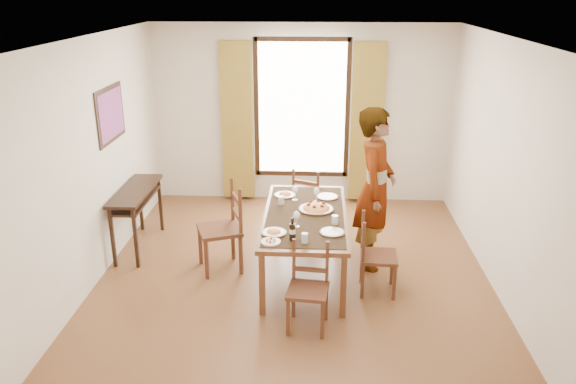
# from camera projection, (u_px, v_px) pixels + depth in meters

# --- Properties ---
(ground) EXTENTS (5.00, 5.00, 0.00)m
(ground) POSITION_uv_depth(u_px,v_px,m) (294.00, 273.00, 6.64)
(ground) COLOR #4B3317
(ground) RESTS_ON ground
(room_shell) EXTENTS (4.60, 5.10, 2.74)m
(room_shell) POSITION_uv_depth(u_px,v_px,m) (295.00, 144.00, 6.22)
(room_shell) COLOR beige
(room_shell) RESTS_ON ground
(console_table) EXTENTS (0.38, 1.20, 0.80)m
(console_table) POSITION_uv_depth(u_px,v_px,m) (136.00, 198.00, 7.07)
(console_table) COLOR black
(console_table) RESTS_ON ground
(dining_table) EXTENTS (0.94, 1.95, 0.76)m
(dining_table) POSITION_uv_depth(u_px,v_px,m) (305.00, 219.00, 6.41)
(dining_table) COLOR brown
(dining_table) RESTS_ON ground
(chair_west) EXTENTS (0.61, 0.61, 1.06)m
(chair_west) POSITION_uv_depth(u_px,v_px,m) (223.00, 230.00, 6.59)
(chair_west) COLOR #502A1A
(chair_west) RESTS_ON ground
(chair_north) EXTENTS (0.53, 0.53, 0.93)m
(chair_north) POSITION_uv_depth(u_px,v_px,m) (310.00, 202.00, 7.61)
(chair_north) COLOR #502A1A
(chair_north) RESTS_ON ground
(chair_south) EXTENTS (0.43, 0.43, 0.87)m
(chair_south) POSITION_uv_depth(u_px,v_px,m) (308.00, 290.00, 5.48)
(chair_south) COLOR #502A1A
(chair_south) RESTS_ON ground
(chair_east) EXTENTS (0.41, 0.41, 0.89)m
(chair_east) POSITION_uv_depth(u_px,v_px,m) (376.00, 257.00, 6.12)
(chair_east) COLOR #502A1A
(chair_east) RESTS_ON ground
(man) EXTENTS (0.92, 0.79, 1.93)m
(man) POSITION_uv_depth(u_px,v_px,m) (375.00, 189.00, 6.54)
(man) COLOR #93959C
(man) RESTS_ON ground
(plate_sw) EXTENTS (0.27, 0.27, 0.05)m
(plate_sw) POSITION_uv_depth(u_px,v_px,m) (274.00, 231.00, 5.87)
(plate_sw) COLOR silver
(plate_sw) RESTS_ON dining_table
(plate_se) EXTENTS (0.27, 0.27, 0.05)m
(plate_se) POSITION_uv_depth(u_px,v_px,m) (332.00, 231.00, 5.88)
(plate_se) COLOR silver
(plate_se) RESTS_ON dining_table
(plate_nw) EXTENTS (0.27, 0.27, 0.05)m
(plate_nw) POSITION_uv_depth(u_px,v_px,m) (285.00, 194.00, 6.92)
(plate_nw) COLOR silver
(plate_nw) RESTS_ON dining_table
(plate_ne) EXTENTS (0.27, 0.27, 0.05)m
(plate_ne) POSITION_uv_depth(u_px,v_px,m) (327.00, 195.00, 6.86)
(plate_ne) COLOR silver
(plate_ne) RESTS_ON dining_table
(pasta_platter) EXTENTS (0.40, 0.40, 0.10)m
(pasta_platter) POSITION_uv_depth(u_px,v_px,m) (316.00, 206.00, 6.47)
(pasta_platter) COLOR #C85619
(pasta_platter) RESTS_ON dining_table
(caprese_plate) EXTENTS (0.20, 0.20, 0.04)m
(caprese_plate) POSITION_uv_depth(u_px,v_px,m) (271.00, 241.00, 5.67)
(caprese_plate) COLOR silver
(caprese_plate) RESTS_ON dining_table
(wine_glass_a) EXTENTS (0.08, 0.08, 0.18)m
(wine_glass_a) POSITION_uv_depth(u_px,v_px,m) (297.00, 219.00, 6.01)
(wine_glass_a) COLOR white
(wine_glass_a) RESTS_ON dining_table
(wine_glass_b) EXTENTS (0.08, 0.08, 0.18)m
(wine_glass_b) POSITION_uv_depth(u_px,v_px,m) (317.00, 195.00, 6.70)
(wine_glass_b) COLOR white
(wine_glass_b) RESTS_ON dining_table
(wine_glass_c) EXTENTS (0.08, 0.08, 0.18)m
(wine_glass_c) POSITION_uv_depth(u_px,v_px,m) (295.00, 193.00, 6.75)
(wine_glass_c) COLOR white
(wine_glass_c) RESTS_ON dining_table
(tumbler_a) EXTENTS (0.07, 0.07, 0.10)m
(tumbler_a) POSITION_uv_depth(u_px,v_px,m) (335.00, 220.00, 6.10)
(tumbler_a) COLOR silver
(tumbler_a) RESTS_ON dining_table
(tumbler_b) EXTENTS (0.07, 0.07, 0.10)m
(tumbler_b) POSITION_uv_depth(u_px,v_px,m) (281.00, 200.00, 6.65)
(tumbler_b) COLOR silver
(tumbler_b) RESTS_ON dining_table
(tumbler_c) EXTENTS (0.07, 0.07, 0.10)m
(tumbler_c) POSITION_uv_depth(u_px,v_px,m) (305.00, 238.00, 5.66)
(tumbler_c) COLOR silver
(tumbler_c) RESTS_ON dining_table
(wine_bottle) EXTENTS (0.07, 0.07, 0.25)m
(wine_bottle) POSITION_uv_depth(u_px,v_px,m) (293.00, 229.00, 5.69)
(wine_bottle) COLOR black
(wine_bottle) RESTS_ON dining_table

